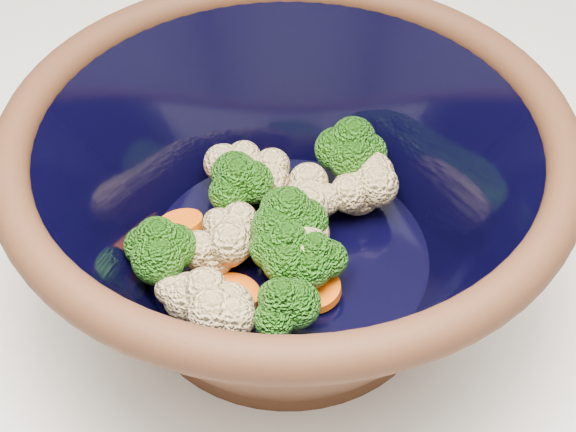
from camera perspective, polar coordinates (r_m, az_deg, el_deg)
name	(u,v)px	position (r m, az deg, el deg)	size (l,w,h in m)	color
mixing_bowl	(288,200)	(0.47, 0.00, 1.15)	(0.32, 0.32, 0.14)	black
vegetable_pile	(273,223)	(0.49, -1.04, -0.49)	(0.16, 0.17, 0.05)	#608442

